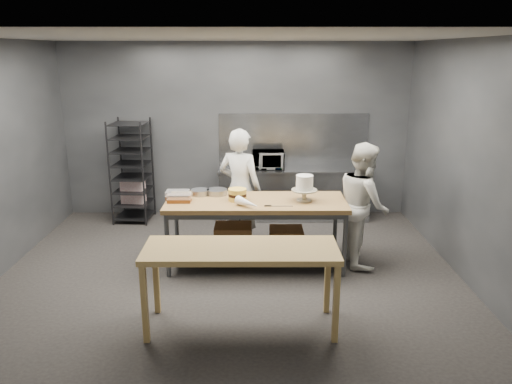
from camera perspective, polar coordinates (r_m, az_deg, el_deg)
ground at (r=6.79m, az=-2.89°, el=-8.90°), size 6.00×6.00×0.00m
back_wall at (r=8.77m, az=-2.28°, el=7.03°), size 6.00×0.04×3.00m
work_table at (r=6.76m, az=-0.02°, el=-3.77°), size 2.40×0.90×0.92m
near_counter at (r=5.17m, az=-1.74°, el=-7.26°), size 2.00×0.70×0.90m
back_counter at (r=8.71m, az=4.32°, el=-0.14°), size 2.60×0.60×0.90m
splashback_panel at (r=8.80m, az=4.29°, el=6.03°), size 2.60×0.02×0.90m
speed_rack at (r=8.75m, az=-14.00°, el=2.25°), size 0.64×0.69×1.75m
chef_behind at (r=7.32m, az=-1.85°, el=0.39°), size 0.77×0.65×1.78m
chef_right at (r=6.90m, az=12.16°, el=-1.37°), size 0.69×0.86×1.68m
microwave at (r=8.54m, az=1.39°, el=3.72°), size 0.54×0.37×0.30m
frosted_cake_stand at (r=6.59m, az=5.56°, el=0.78°), size 0.34×0.34×0.35m
layer_cake at (r=6.63m, az=-2.14°, el=-0.30°), size 0.24×0.24×0.16m
cake_pans at (r=6.93m, az=-5.35°, el=-0.01°), size 0.50×0.28×0.07m
piping_bag at (r=6.32m, az=-0.95°, el=-1.29°), size 0.34×0.36×0.12m
offset_spatula at (r=6.40m, az=2.16°, el=-1.60°), size 0.36×0.02×0.02m
pastry_clamshells at (r=6.72m, az=-8.84°, el=-0.47°), size 0.35×0.34×0.11m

